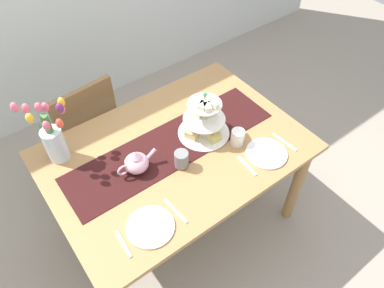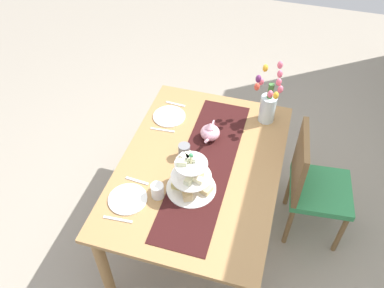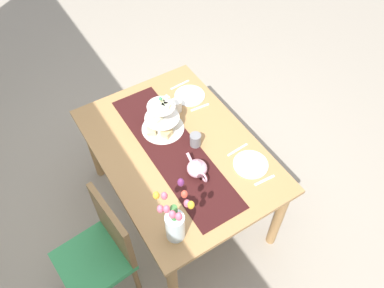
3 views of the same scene
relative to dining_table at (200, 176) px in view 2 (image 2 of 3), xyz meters
The scene contains 15 objects.
ground_plane 0.65m from the dining_table, ahead, with size 8.00×8.00×0.00m, color gray.
dining_table is the anchor object (origin of this frame).
chair_left 0.79m from the dining_table, 110.65° to the left, with size 0.46×0.46×0.91m.
table_runner 0.12m from the dining_table, 90.00° to the left, with size 1.26×0.33×0.00m, color black.
tiered_cake_stand 0.29m from the dining_table, ahead, with size 0.30×0.30×0.30m.
teapot 0.30m from the dining_table, behind, with size 0.24×0.13×0.14m.
tulip_vase 0.69m from the dining_table, 148.52° to the left, with size 0.25×0.19×0.43m.
dinner_plate_left 0.52m from the dining_table, 138.42° to the right, with size 0.23×0.23×0.01m, color white.
fork_left 0.63m from the dining_table, 147.37° to the right, with size 0.02×0.15×0.01m, color silver.
knife_left 0.42m from the dining_table, 124.70° to the right, with size 0.01×0.17×0.01m, color silver.
dinner_plate_right 0.52m from the dining_table, 40.99° to the right, with size 0.23×0.23×0.01m, color white.
fork_right 0.43m from the dining_table, 54.39° to the right, with size 0.02×0.15×0.01m, color silver.
knife_right 0.64m from the dining_table, 32.24° to the right, with size 0.01×0.17×0.01m, color silver.
mug_grey 0.20m from the dining_table, 109.00° to the right, with size 0.08×0.08×0.10m, color slate.
mug_white_text 0.39m from the dining_table, 29.48° to the right, with size 0.08×0.08×0.10m, color white.
Camera 2 is at (1.63, 0.42, 2.66)m, focal length 37.40 mm.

